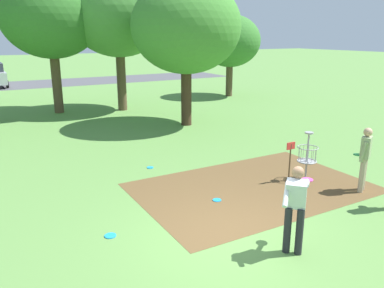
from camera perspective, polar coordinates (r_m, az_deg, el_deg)
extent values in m
plane|color=#5B8942|center=(8.17, 5.94, -13.60)|extent=(160.00, 160.00, 0.00)
cube|color=brown|center=(10.72, 8.84, -6.29)|extent=(6.17, 4.10, 0.01)
cylinder|color=#9E9EA3|center=(11.42, 16.48, -1.81)|extent=(0.05, 0.05, 1.35)
cylinder|color=#9E9EA3|center=(11.24, 16.75, 1.58)|extent=(0.24, 0.24, 0.04)
torus|color=#9E9EA3|center=(11.34, 16.58, -0.48)|extent=(0.58, 0.58, 0.02)
torus|color=#9E9EA3|center=(11.46, 16.43, -2.40)|extent=(0.55, 0.55, 0.03)
cylinder|color=#9E9EA3|center=(11.46, 16.42, -2.50)|extent=(0.48, 0.48, 0.02)
cylinder|color=gray|center=(11.57, 17.33, -1.27)|extent=(0.01, 0.01, 0.40)
cylinder|color=gray|center=(11.62, 16.68, -1.13)|extent=(0.01, 0.01, 0.40)
cylinder|color=gray|center=(11.60, 15.96, -1.11)|extent=(0.01, 0.01, 0.40)
cylinder|color=gray|center=(11.50, 15.45, -1.22)|extent=(0.01, 0.01, 0.40)
cylinder|color=gray|center=(11.36, 15.33, -1.42)|extent=(0.01, 0.01, 0.40)
cylinder|color=gray|center=(11.23, 15.66, -1.63)|extent=(0.01, 0.01, 0.40)
cylinder|color=gray|center=(11.17, 16.33, -1.78)|extent=(0.01, 0.01, 0.40)
cylinder|color=gray|center=(11.20, 17.07, -1.80)|extent=(0.01, 0.01, 0.40)
cylinder|color=gray|center=(11.30, 17.58, -1.68)|extent=(0.01, 0.01, 0.40)
cylinder|color=gray|center=(11.44, 17.68, -1.48)|extent=(0.01, 0.01, 0.40)
cylinder|color=#4C3823|center=(11.15, 14.09, -2.73)|extent=(0.04, 0.04, 1.10)
cube|color=red|center=(11.00, 14.26, -0.26)|extent=(0.28, 0.03, 0.20)
cylinder|color=#232328|center=(7.69, 13.76, -12.10)|extent=(0.14, 0.14, 0.92)
cylinder|color=#232328|center=(7.68, 15.43, -12.26)|extent=(0.14, 0.14, 0.92)
cube|color=silver|center=(7.38, 15.00, -7.08)|extent=(0.52, 0.52, 0.60)
sphere|color=#9E7051|center=(7.29, 15.25, -4.00)|extent=(0.22, 0.22, 0.22)
cylinder|color=silver|center=(7.61, 16.43, -5.53)|extent=(0.50, 0.46, 0.21)
cylinder|color=#E53D99|center=(7.88, 16.51, -5.02)|extent=(0.22, 0.22, 0.02)
cylinder|color=silver|center=(7.20, 13.63, -7.15)|extent=(0.42, 0.39, 0.37)
cylinder|color=tan|center=(11.06, 23.58, -4.26)|extent=(0.14, 0.14, 0.92)
cylinder|color=tan|center=(11.26, 23.77, -3.92)|extent=(0.14, 0.14, 0.92)
cube|color=#93A875|center=(10.95, 24.10, -0.44)|extent=(0.42, 0.36, 0.56)
sphere|color=tan|center=(10.85, 24.33, 1.59)|extent=(0.22, 0.22, 0.22)
cylinder|color=#93A875|center=(10.79, 23.78, -1.08)|extent=(0.16, 0.19, 0.55)
cylinder|color=#93A875|center=(11.15, 24.11, -0.61)|extent=(0.16, 0.19, 0.55)
cylinder|color=green|center=(11.03, 23.05, -1.44)|extent=(0.22, 0.22, 0.02)
cylinder|color=#1E93DB|center=(9.83, 3.67, -8.18)|extent=(0.22, 0.22, 0.02)
cylinder|color=#1E93DB|center=(12.17, -6.13, -3.44)|extent=(0.20, 0.20, 0.02)
cylinder|color=#1E93DB|center=(8.39, -11.85, -12.98)|extent=(0.24, 0.24, 0.02)
cylinder|color=brown|center=(21.59, -19.14, 8.31)|extent=(0.48, 0.48, 3.03)
ellipsoid|color=#38752D|center=(21.47, -19.98, 17.24)|extent=(4.94, 4.94, 4.20)
cylinder|color=brown|center=(21.51, -10.26, 8.96)|extent=(0.48, 0.48, 3.07)
ellipsoid|color=#4C8E3D|center=(21.39, -10.73, 18.14)|extent=(5.08, 5.08, 4.32)
cylinder|color=brown|center=(26.30, 5.45, 9.28)|extent=(0.44, 0.44, 2.10)
ellipsoid|color=#38752D|center=(26.14, 5.60, 14.76)|extent=(3.90, 3.90, 3.32)
cylinder|color=#422D1E|center=(17.61, -0.84, 6.86)|extent=(0.47, 0.47, 2.53)
ellipsoid|color=#428433|center=(17.40, -0.88, 16.79)|extent=(4.73, 4.73, 4.02)
cube|color=#4C4C51|center=(35.10, -22.80, 8.03)|extent=(36.00, 6.00, 0.01)
cylinder|color=black|center=(35.94, -25.76, 8.33)|extent=(0.18, 0.60, 0.60)
cylinder|color=black|center=(33.36, -25.39, 7.91)|extent=(0.18, 0.60, 0.60)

